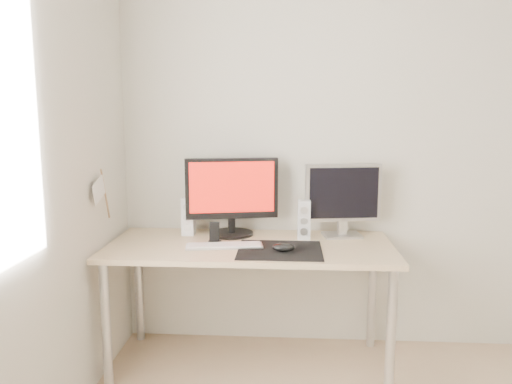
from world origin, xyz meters
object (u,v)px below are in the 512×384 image
object	(u,v)px
speaker_left	(188,216)
phone_dock	(215,237)
second_monitor	(343,197)
mouse	(284,247)
speaker_right	(304,220)
keyboard	(224,246)
desk	(250,257)
main_monitor	(232,194)

from	to	relation	value
speaker_left	phone_dock	xyz separation A→B (m)	(0.19, -0.20, -0.08)
second_monitor	speaker_left	size ratio (longest dim) A/B	1.97
second_monitor	phone_dock	xyz separation A→B (m)	(-0.74, -0.22, -0.20)
mouse	speaker_left	size ratio (longest dim) A/B	0.53
mouse	speaker_right	xyz separation A→B (m)	(0.11, 0.29, 0.09)
phone_dock	keyboard	bearing A→B (deg)	-45.65
mouse	second_monitor	xyz separation A→B (m)	(0.34, 0.36, 0.22)
mouse	desk	distance (m)	0.26
mouse	keyboard	distance (m)	0.34
main_monitor	keyboard	size ratio (longest dim) A/B	1.26
desk	speaker_right	world-z (taller)	speaker_right
speaker_left	speaker_right	xyz separation A→B (m)	(0.69, -0.05, 0.00)
speaker_left	phone_dock	size ratio (longest dim) A/B	1.82
keyboard	phone_dock	size ratio (longest dim) A/B	3.45
keyboard	desk	bearing A→B (deg)	27.73
keyboard	phone_dock	world-z (taller)	phone_dock
speaker_left	mouse	bearing A→B (deg)	-30.45
main_monitor	second_monitor	bearing A→B (deg)	1.28
desk	main_monitor	xyz separation A→B (m)	(-0.12, 0.20, 0.33)
speaker_left	phone_dock	bearing A→B (deg)	-46.41
second_monitor	phone_dock	distance (m)	0.79
phone_dock	main_monitor	bearing A→B (deg)	69.16
mouse	speaker_right	distance (m)	0.32
main_monitor	phone_dock	bearing A→B (deg)	-110.84
speaker_right	phone_dock	size ratio (longest dim) A/B	1.82
desk	main_monitor	distance (m)	0.40
main_monitor	speaker_left	distance (m)	0.30
desk	keyboard	xyz separation A→B (m)	(-0.14, -0.07, 0.09)
speaker_left	keyboard	bearing A→B (deg)	-46.22
mouse	speaker_left	xyz separation A→B (m)	(-0.58, 0.34, 0.09)
mouse	speaker_left	bearing A→B (deg)	149.55
main_monitor	phone_dock	xyz separation A→B (m)	(-0.08, -0.20, -0.22)
desk	speaker_left	size ratio (longest dim) A/B	7.00
desk	second_monitor	world-z (taller)	second_monitor
desk	phone_dock	size ratio (longest dim) A/B	12.75
main_monitor	keyboard	world-z (taller)	main_monitor
keyboard	phone_dock	xyz separation A→B (m)	(-0.06, 0.07, 0.03)
mouse	second_monitor	distance (m)	0.54
mouse	desk	xyz separation A→B (m)	(-0.19, 0.15, -0.10)
speaker_left	desk	bearing A→B (deg)	-26.15
speaker_left	keyboard	world-z (taller)	speaker_left
mouse	main_monitor	bearing A→B (deg)	132.35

